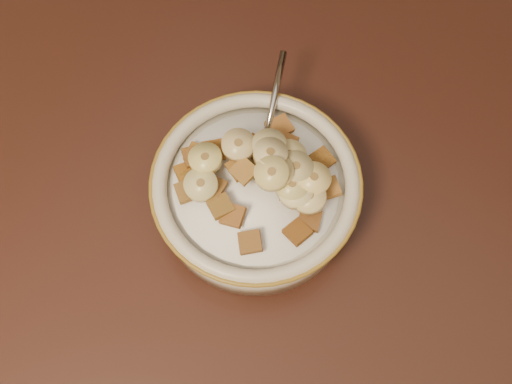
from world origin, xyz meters
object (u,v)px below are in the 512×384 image
Objects in this scene: chair at (467,4)px; cereal_bowl at (256,195)px; table at (206,188)px; spoon at (262,155)px.

cereal_bowl is at bearing -112.06° from chair.
chair is (0.07, 0.64, -0.26)m from table.
chair is 0.70m from cereal_bowl.
cereal_bowl is 0.04m from spoon.
spoon is at bearing 114.63° from cereal_bowl.
chair is at bearing -116.99° from spoon.
table is 1.49× the size of chair.
spoon reaches higher than cereal_bowl.
cereal_bowl reaches higher than table.
table is at bearing 15.13° from spoon.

